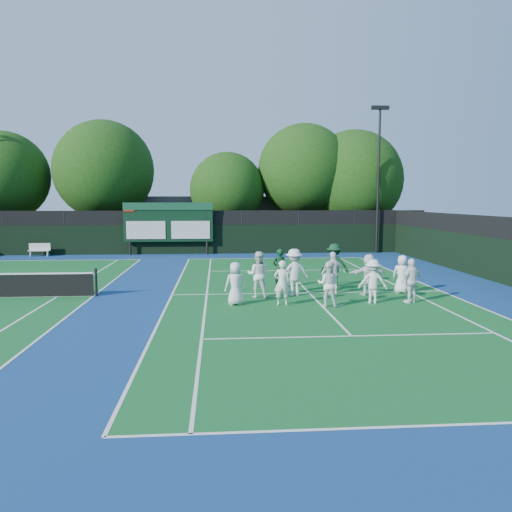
{
  "coord_description": "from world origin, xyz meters",
  "views": [
    {
      "loc": [
        -3.65,
        -18.56,
        3.76
      ],
      "look_at": [
        -2.0,
        3.0,
        1.3
      ],
      "focal_mm": 35.0,
      "sensor_mm": 36.0,
      "label": 1
    }
  ],
  "objects": [
    {
      "name": "player_front_2",
      "position": [
        0.2,
        -1.51,
        0.8
      ],
      "size": [
        0.94,
        0.83,
        1.6
      ],
      "primitive_type": "imported",
      "rotation": [
        0.0,
        0.0,
        2.8
      ],
      "color": "white",
      "rests_on": "ground"
    },
    {
      "name": "tree_c",
      "position": [
        -2.77,
        19.58,
        4.34
      ],
      "size": [
        5.64,
        5.64,
        7.31
      ],
      "color": "black",
      "rests_on": "ground"
    },
    {
      "name": "player_front_4",
      "position": [
        3.36,
        -1.14,
        0.82
      ],
      "size": [
        1.03,
        0.75,
        1.63
      ],
      "primitive_type": "imported",
      "rotation": [
        0.0,
        0.0,
        3.55
      ],
      "color": "white",
      "rests_on": "ground"
    },
    {
      "name": "back_fence",
      "position": [
        -6.0,
        16.0,
        1.36
      ],
      "size": [
        34.0,
        0.08,
        3.0
      ],
      "color": "black",
      "rests_on": "ground"
    },
    {
      "name": "player_back_4",
      "position": [
        3.7,
        0.69,
        0.77
      ],
      "size": [
        0.89,
        0.74,
        1.55
      ],
      "primitive_type": "imported",
      "rotation": [
        0.0,
        0.0,
        2.75
      ],
      "color": "white",
      "rests_on": "ground"
    },
    {
      "name": "tree_b",
      "position": [
        -11.85,
        19.58,
        5.7
      ],
      "size": [
        7.32,
        7.32,
        9.55
      ],
      "color": "black",
      "rests_on": "ground"
    },
    {
      "name": "player_back_0",
      "position": [
        -2.12,
        0.3,
        0.89
      ],
      "size": [
        1.0,
        0.85,
        1.78
      ],
      "primitive_type": "imported",
      "rotation": [
        0.0,
        0.0,
        2.91
      ],
      "color": "white",
      "rests_on": "ground"
    },
    {
      "name": "player_front_3",
      "position": [
        1.94,
        -1.08,
        0.8
      ],
      "size": [
        1.12,
        0.76,
        1.6
      ],
      "primitive_type": "imported",
      "rotation": [
        0.0,
        0.0,
        2.97
      ],
      "color": "white",
      "rests_on": "ground"
    },
    {
      "name": "player_back_2",
      "position": [
        0.92,
        0.79,
        0.85
      ],
      "size": [
        1.05,
        0.59,
        1.7
      ],
      "primitive_type": "imported",
      "rotation": [
        0.0,
        0.0,
        3.33
      ],
      "color": "white",
      "rests_on": "ground"
    },
    {
      "name": "court_apron",
      "position": [
        -6.0,
        1.0,
        0.0
      ],
      "size": [
        34.0,
        32.0,
        0.01
      ],
      "primitive_type": "cube",
      "color": "navy",
      "rests_on": "ground"
    },
    {
      "name": "light_pole_right",
      "position": [
        7.5,
        15.7,
        6.3
      ],
      "size": [
        1.2,
        0.3,
        10.12
      ],
      "color": "black",
      "rests_on": "ground"
    },
    {
      "name": "ground",
      "position": [
        0.0,
        0.0,
        0.0
      ],
      "size": [
        120.0,
        120.0,
        0.0
      ],
      "primitive_type": "plane",
      "color": "#1E3A0F",
      "rests_on": "ground"
    },
    {
      "name": "player_front_0",
      "position": [
        -3.05,
        -1.03,
        0.78
      ],
      "size": [
        0.85,
        0.65,
        1.55
      ],
      "primitive_type": "imported",
      "rotation": [
        0.0,
        0.0,
        3.36
      ],
      "color": "silver",
      "rests_on": "ground"
    },
    {
      "name": "tennis_ball_0",
      "position": [
        -3.07,
        -0.13,
        0.03
      ],
      "size": [
        0.07,
        0.07,
        0.07
      ],
      "primitive_type": "sphere",
      "color": "#BCC417",
      "rests_on": "ground"
    },
    {
      "name": "player_front_1",
      "position": [
        -1.39,
        -1.21,
        0.81
      ],
      "size": [
        0.63,
        0.45,
        1.62
      ],
      "primitive_type": "imported",
      "rotation": [
        0.0,
        0.0,
        3.03
      ],
      "color": "silver",
      "rests_on": "ground"
    },
    {
      "name": "near_court",
      "position": [
        0.0,
        1.0,
        0.01
      ],
      "size": [
        11.05,
        23.85,
        0.01
      ],
      "color": "#125B24",
      "rests_on": "ground"
    },
    {
      "name": "tennis_ball_2",
      "position": [
        2.3,
        -0.16,
        0.03
      ],
      "size": [
        0.07,
        0.07,
        0.07
      ],
      "primitive_type": "sphere",
      "color": "#BCC417",
      "rests_on": "ground"
    },
    {
      "name": "tree_a",
      "position": [
        -19.1,
        19.58,
        5.26
      ],
      "size": [
        6.55,
        6.55,
        8.71
      ],
      "color": "black",
      "rests_on": "ground"
    },
    {
      "name": "coach_right",
      "position": [
        1.38,
        2.56,
        0.93
      ],
      "size": [
        1.3,
        0.9,
        1.86
      ],
      "primitive_type": "imported",
      "rotation": [
        0.0,
        0.0,
        2.96
      ],
      "color": "#0F381C",
      "rests_on": "ground"
    },
    {
      "name": "player_back_1",
      "position": [
        -0.7,
        0.5,
        0.93
      ],
      "size": [
        1.3,
        0.9,
        1.85
      ],
      "primitive_type": "imported",
      "rotation": [
        0.0,
        0.0,
        3.33
      ],
      "color": "silver",
      "rests_on": "ground"
    },
    {
      "name": "player_back_3",
      "position": [
        2.26,
        0.43,
        0.82
      ],
      "size": [
        1.56,
        0.63,
        1.64
      ],
      "primitive_type": "imported",
      "rotation": [
        0.0,
        0.0,
        3.24
      ],
      "color": "white",
      "rests_on": "ground"
    },
    {
      "name": "clubhouse",
      "position": [
        -2.0,
        24.0,
        2.0
      ],
      "size": [
        18.0,
        6.0,
        4.0
      ],
      "primitive_type": "cube",
      "color": "#55555A",
      "rests_on": "ground"
    },
    {
      "name": "tennis_ball_3",
      "position": [
        -3.05,
        1.8,
        0.03
      ],
      "size": [
        0.07,
        0.07,
        0.07
      ],
      "primitive_type": "sphere",
      "color": "#BCC417",
      "rests_on": "ground"
    },
    {
      "name": "tree_e",
      "position": [
        6.95,
        19.58,
        5.08
      ],
      "size": [
        7.53,
        7.53,
        9.04
      ],
      "color": "black",
      "rests_on": "ground"
    },
    {
      "name": "tennis_ball_5",
      "position": [
        3.52,
        -0.78,
        0.03
      ],
      "size": [
        0.07,
        0.07,
        0.07
      ],
      "primitive_type": "sphere",
      "color": "#BCC417",
      "rests_on": "ground"
    },
    {
      "name": "tree_d",
      "position": [
        3.09,
        19.58,
        5.77
      ],
      "size": [
        7.03,
        7.03,
        9.47
      ],
      "color": "black",
      "rests_on": "ground"
    },
    {
      "name": "coach_left",
      "position": [
        -1.05,
        2.31,
        0.84
      ],
      "size": [
        0.69,
        0.54,
        1.68
      ],
      "primitive_type": "imported",
      "rotation": [
        0.0,
        0.0,
        3.38
      ],
      "color": "#0D3219",
      "rests_on": "ground"
    },
    {
      "name": "bench",
      "position": [
        -15.49,
        15.36,
        0.46
      ],
      "size": [
        1.37,
        0.4,
        0.86
      ],
      "color": "silver",
      "rests_on": "ground"
    },
    {
      "name": "scoreboard",
      "position": [
        -7.01,
        15.59,
        2.19
      ],
      "size": [
        6.0,
        0.21,
        3.55
      ],
      "color": "black",
      "rests_on": "ground"
    }
  ]
}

